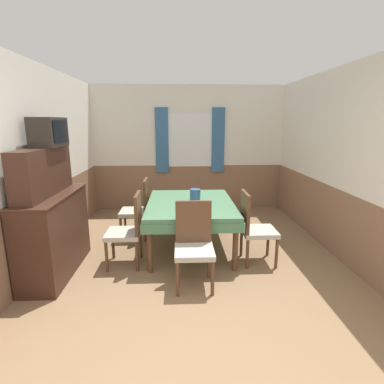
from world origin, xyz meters
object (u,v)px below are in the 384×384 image
(chair_left_near, at_px, (129,228))
(chair_right_near, at_px, (254,226))
(dining_table, at_px, (191,209))
(tv, at_px, (49,132))
(chair_left_far, at_px, (139,207))
(chair_head_near, at_px, (194,242))
(sideboard, at_px, (52,221))
(vase, at_px, (195,195))

(chair_left_near, bearing_deg, chair_right_near, -90.00)
(dining_table, xyz_separation_m, tv, (-1.73, -0.45, 1.12))
(chair_right_near, xyz_separation_m, chair_left_near, (-1.64, 0.00, 0.00))
(chair_right_near, bearing_deg, chair_left_far, -120.45)
(chair_right_near, bearing_deg, chair_head_near, -57.89)
(chair_left_near, height_order, sideboard, sideboard)
(dining_table, distance_m, chair_left_far, 0.96)
(dining_table, xyz_separation_m, chair_left_near, (-0.82, -0.48, -0.11))
(chair_left_near, xyz_separation_m, chair_left_far, (0.00, 0.96, 0.00))
(sideboard, bearing_deg, dining_table, 20.41)
(chair_right_near, relative_size, chair_left_near, 1.00)
(chair_right_near, distance_m, chair_left_far, 1.90)
(chair_left_near, xyz_separation_m, tv, (-0.91, 0.03, 1.22))
(chair_head_near, bearing_deg, dining_table, -90.00)
(chair_left_near, distance_m, vase, 1.07)
(vase, bearing_deg, chair_left_near, -149.63)
(dining_table, height_order, tv, tv)
(chair_left_far, distance_m, tv, 1.79)
(chair_head_near, xyz_separation_m, chair_left_near, (-0.82, 0.51, 0.00))
(chair_right_near, xyz_separation_m, vase, (-0.75, 0.52, 0.30))
(chair_head_near, height_order, tv, tv)
(dining_table, distance_m, vase, 0.21)
(chair_left_far, relative_size, vase, 5.31)
(dining_table, distance_m, chair_right_near, 0.96)
(chair_right_near, bearing_deg, vase, -124.78)
(dining_table, bearing_deg, chair_right_near, -30.45)
(chair_head_near, distance_m, sideboard, 1.76)
(chair_right_near, height_order, chair_left_near, same)
(dining_table, relative_size, tv, 3.01)
(chair_right_near, xyz_separation_m, sideboard, (-2.54, -0.16, 0.16))
(chair_left_near, distance_m, sideboard, 0.93)
(sideboard, bearing_deg, vase, 20.78)
(dining_table, relative_size, chair_left_near, 1.66)
(sideboard, height_order, tv, tv)
(chair_left_far, bearing_deg, dining_table, -120.45)
(chair_left_far, bearing_deg, chair_head_near, -150.99)
(chair_left_near, height_order, tv, tv)
(dining_table, relative_size, vase, 8.83)
(chair_head_near, distance_m, chair_left_near, 0.97)
(chair_left_far, relative_size, tv, 1.81)
(dining_table, height_order, chair_head_near, chair_head_near)
(chair_left_far, bearing_deg, vase, -116.47)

